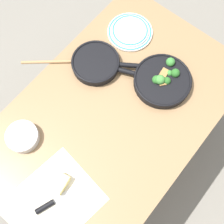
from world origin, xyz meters
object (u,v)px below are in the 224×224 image
object	(u,v)px
wooden_spoon	(70,61)
prep_bowl_steel	(22,137)
skillet_eggs	(96,63)
grater_knife	(54,202)
dinner_plate_stack	(130,31)
skillet_broccoli	(162,80)
cheese_block	(60,183)

from	to	relation	value
wooden_spoon	prep_bowl_steel	bearing A→B (deg)	-117.80
skillet_eggs	grater_knife	distance (m)	0.68
dinner_plate_stack	skillet_broccoli	bearing A→B (deg)	-113.63
cheese_block	prep_bowl_steel	bearing A→B (deg)	80.50
wooden_spoon	dinner_plate_stack	xyz separation A→B (m)	(0.33, -0.13, 0.01)
skillet_eggs	grater_knife	xyz separation A→B (m)	(-0.62, -0.28, -0.02)
prep_bowl_steel	dinner_plate_stack	bearing A→B (deg)	-2.06
wooden_spoon	prep_bowl_steel	size ratio (longest dim) A/B	2.15
grater_knife	cheese_block	xyz separation A→B (m)	(0.07, 0.03, 0.01)
skillet_eggs	wooden_spoon	size ratio (longest dim) A/B	1.08
wooden_spoon	dinner_plate_stack	bearing A→B (deg)	28.14
grater_knife	dinner_plate_stack	bearing A→B (deg)	37.17
cheese_block	prep_bowl_steel	world-z (taller)	cheese_block
skillet_broccoli	cheese_block	xyz separation A→B (m)	(-0.68, 0.05, -0.00)
skillet_broccoli	skillet_eggs	size ratio (longest dim) A/B	1.11
skillet_eggs	grater_knife	bearing A→B (deg)	-99.62
grater_knife	prep_bowl_steel	distance (m)	0.33
skillet_eggs	dinner_plate_stack	distance (m)	0.26
skillet_eggs	prep_bowl_steel	size ratio (longest dim) A/B	2.33
prep_bowl_steel	cheese_block	bearing A→B (deg)	-99.50
dinner_plate_stack	prep_bowl_steel	world-z (taller)	prep_bowl_steel
dinner_plate_stack	wooden_spoon	bearing A→B (deg)	158.90
cheese_block	prep_bowl_steel	size ratio (longest dim) A/B	0.62
skillet_eggs	grater_knife	size ratio (longest dim) A/B	1.48
grater_knife	dinner_plate_stack	size ratio (longest dim) A/B	0.99
skillet_broccoli	grater_knife	bearing A→B (deg)	64.96
skillet_broccoli	grater_knife	size ratio (longest dim) A/B	1.65
skillet_broccoli	skillet_eggs	distance (m)	0.33
skillet_eggs	cheese_block	xyz separation A→B (m)	(-0.55, -0.26, -0.00)
skillet_broccoli	wooden_spoon	bearing A→B (deg)	1.76
cheese_block	skillet_eggs	bearing A→B (deg)	25.11
skillet_broccoli	wooden_spoon	xyz separation A→B (m)	(-0.20, 0.43, -0.02)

